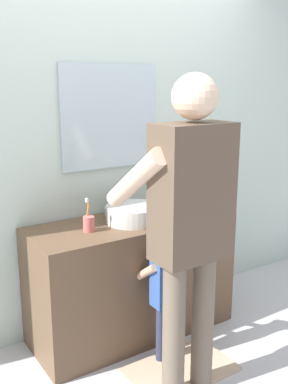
{
  "coord_description": "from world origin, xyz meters",
  "views": [
    {
      "loc": [
        -1.49,
        -2.13,
        1.72
      ],
      "look_at": [
        0.0,
        0.15,
        1.03
      ],
      "focal_mm": 42.37,
      "sensor_mm": 36.0,
      "label": 1
    }
  ],
  "objects_px": {
    "child_toddler": "(167,286)",
    "adult_parent": "(190,212)",
    "toothbrush_cup": "(89,223)",
    "soap_bottle": "(171,204)"
  },
  "relations": [
    {
      "from": "child_toddler",
      "to": "adult_parent",
      "type": "distance_m",
      "value": 0.63
    },
    {
      "from": "toothbrush_cup",
      "to": "adult_parent",
      "type": "relative_size",
      "value": 0.12
    },
    {
      "from": "toothbrush_cup",
      "to": "adult_parent",
      "type": "bearing_deg",
      "value": -69.23
    },
    {
      "from": "child_toddler",
      "to": "adult_parent",
      "type": "height_order",
      "value": "adult_parent"
    },
    {
      "from": "soap_bottle",
      "to": "child_toddler",
      "type": "bearing_deg",
      "value": -129.03
    },
    {
      "from": "soap_bottle",
      "to": "child_toddler",
      "type": "xyz_separation_m",
      "value": [
        -0.32,
        -0.4,
        -0.37
      ]
    },
    {
      "from": "soap_bottle",
      "to": "child_toddler",
      "type": "distance_m",
      "value": 0.63
    },
    {
      "from": "toothbrush_cup",
      "to": "child_toddler",
      "type": "bearing_deg",
      "value": -48.45
    },
    {
      "from": "soap_bottle",
      "to": "child_toddler",
      "type": "relative_size",
      "value": 0.2
    },
    {
      "from": "soap_bottle",
      "to": "adult_parent",
      "type": "xyz_separation_m",
      "value": [
        -0.4,
        -0.69,
        0.18
      ]
    }
  ]
}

